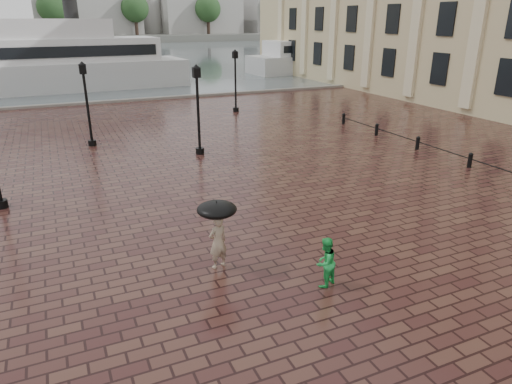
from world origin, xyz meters
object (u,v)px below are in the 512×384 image
at_px(adult_pedestrian, 218,242).
at_px(ferry_near, 41,62).
at_px(ferry_far, 330,53).
at_px(child_pedestrian, 325,262).
at_px(street_lamps, 96,104).

height_order(adult_pedestrian, ferry_near, ferry_near).
bearing_deg(ferry_far, adult_pedestrian, -129.31).
xyz_separation_m(adult_pedestrian, child_pedestrian, (2.24, -2.04, -0.10)).
relative_size(street_lamps, child_pedestrian, 15.57).
distance_m(street_lamps, ferry_far, 43.44).
distance_m(ferry_near, ferry_far, 35.74).
height_order(child_pedestrian, ferry_far, ferry_far).
distance_m(adult_pedestrian, ferry_far, 53.53).
bearing_deg(street_lamps, child_pedestrian, -77.48).
xyz_separation_m(street_lamps, ferry_far, (32.98, 28.27, -0.07)).
bearing_deg(child_pedestrian, adult_pedestrian, -64.80).
distance_m(street_lamps, child_pedestrian, 17.57).
height_order(adult_pedestrian, child_pedestrian, adult_pedestrian).
relative_size(ferry_near, ferry_far, 1.21).
relative_size(adult_pedestrian, ferry_near, 0.06).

